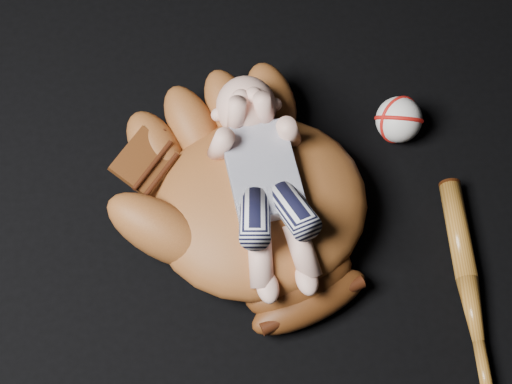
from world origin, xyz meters
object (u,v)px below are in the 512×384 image
newborn_baby (267,186)px  baseball_bat (469,292)px  baseball_glove (260,200)px  baseball (399,120)px

newborn_baby → baseball_bat: bearing=-33.7°
baseball_glove → baseball: bearing=9.8°
baseball_glove → baseball: size_ratio=6.15×
newborn_baby → baseball: bearing=25.9°
baseball_bat → baseball: 0.33m
baseball_glove → newborn_baby: (0.01, -0.01, 0.06)m
baseball_glove → baseball_bat: baseball_glove is taller
baseball → newborn_baby: bearing=-149.1°
baseball_glove → baseball_bat: bearing=-48.2°
baseball_glove → newborn_baby: 0.06m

